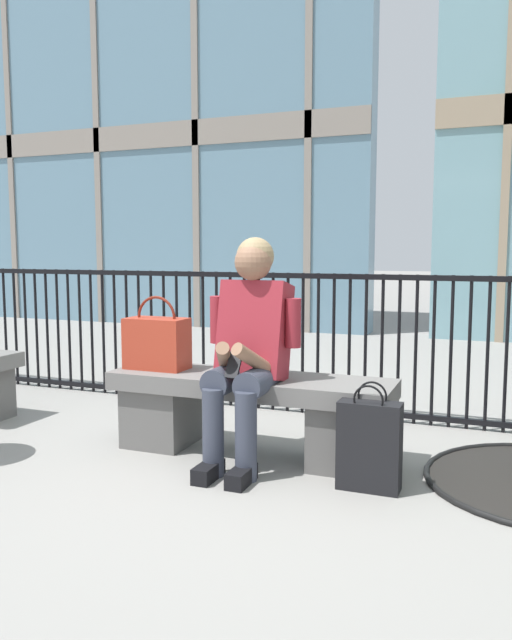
# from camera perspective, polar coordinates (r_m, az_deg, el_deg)

# --- Properties ---
(ground_plane) EXTENTS (60.00, 60.00, 0.00)m
(ground_plane) POSITION_cam_1_polar(r_m,az_deg,el_deg) (3.64, -0.59, -11.97)
(ground_plane) COLOR gray
(stone_bench) EXTENTS (1.60, 0.44, 0.45)m
(stone_bench) POSITION_cam_1_polar(r_m,az_deg,el_deg) (3.57, -0.60, -7.83)
(stone_bench) COLOR slate
(stone_bench) RESTS_ON ground
(seated_person_with_phone) EXTENTS (0.52, 0.66, 1.21)m
(seated_person_with_phone) POSITION_cam_1_polar(r_m,az_deg,el_deg) (3.36, -0.70, -2.13)
(seated_person_with_phone) COLOR #383D4C
(seated_person_with_phone) RESTS_ON ground
(handbag_on_bench) EXTENTS (0.36, 0.19, 0.43)m
(handbag_on_bench) POSITION_cam_1_polar(r_m,az_deg,el_deg) (3.75, -8.90, -1.99)
(handbag_on_bench) COLOR #B23823
(handbag_on_bench) RESTS_ON stone_bench
(shopping_bag) EXTENTS (0.30, 0.13, 0.52)m
(shopping_bag) POSITION_cam_1_polar(r_m,az_deg,el_deg) (3.13, 10.16, -10.99)
(shopping_bag) COLOR black
(shopping_bag) RESTS_ON ground
(plaza_railing) EXTENTS (7.52, 0.04, 0.98)m
(plaza_railing) POSITION_cam_1_polar(r_m,az_deg,el_deg) (4.43, 4.22, -2.05)
(plaza_railing) COLOR black
(plaza_railing) RESTS_ON ground
(building_facade_left) EXTENTS (8.42, 0.43, 9.00)m
(building_facade_left) POSITION_cam_1_polar(r_m,az_deg,el_deg) (10.90, -13.71, 24.22)
(building_facade_left) COLOR slate
(building_facade_left) RESTS_ON ground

